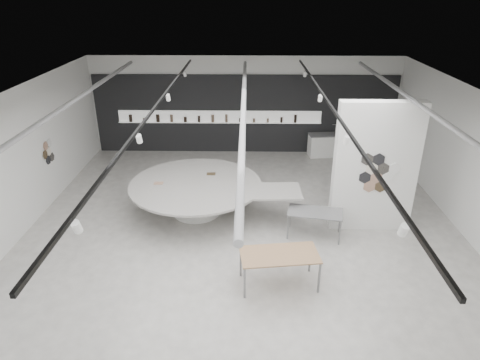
{
  "coord_description": "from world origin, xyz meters",
  "views": [
    {
      "loc": [
        0.09,
        -9.5,
        6.24
      ],
      "look_at": [
        -0.1,
        1.2,
        1.32
      ],
      "focal_mm": 32.0,
      "sensor_mm": 36.0,
      "label": 1
    }
  ],
  "objects_px": {
    "kitchen_counter": "(328,145)",
    "sample_table_stone": "(315,214)",
    "partition_column": "(375,168)",
    "sample_table_wood": "(279,256)",
    "display_island": "(199,194)"
  },
  "relations": [
    {
      "from": "kitchen_counter",
      "to": "sample_table_stone",
      "type": "bearing_deg",
      "value": -110.36
    },
    {
      "from": "partition_column",
      "to": "sample_table_wood",
      "type": "relative_size",
      "value": 1.97
    },
    {
      "from": "sample_table_stone",
      "to": "kitchen_counter",
      "type": "bearing_deg",
      "value": 76.97
    },
    {
      "from": "display_island",
      "to": "sample_table_stone",
      "type": "distance_m",
      "value": 3.46
    },
    {
      "from": "partition_column",
      "to": "sample_table_wood",
      "type": "bearing_deg",
      "value": -135.95
    },
    {
      "from": "display_island",
      "to": "sample_table_stone",
      "type": "relative_size",
      "value": 3.26
    },
    {
      "from": "display_island",
      "to": "sample_table_wood",
      "type": "relative_size",
      "value": 2.76
    },
    {
      "from": "sample_table_wood",
      "to": "sample_table_stone",
      "type": "distance_m",
      "value": 2.36
    },
    {
      "from": "sample_table_stone",
      "to": "kitchen_counter",
      "type": "distance_m",
      "value": 6.17
    },
    {
      "from": "partition_column",
      "to": "sample_table_wood",
      "type": "distance_m",
      "value": 3.87
    },
    {
      "from": "partition_column",
      "to": "display_island",
      "type": "bearing_deg",
      "value": 171.58
    },
    {
      "from": "partition_column",
      "to": "sample_table_stone",
      "type": "bearing_deg",
      "value": -162.52
    },
    {
      "from": "partition_column",
      "to": "sample_table_wood",
      "type": "xyz_separation_m",
      "value": [
        -2.68,
        -2.59,
        -1.05
      ]
    },
    {
      "from": "partition_column",
      "to": "kitchen_counter",
      "type": "height_order",
      "value": "partition_column"
    },
    {
      "from": "sample_table_wood",
      "to": "kitchen_counter",
      "type": "xyz_separation_m",
      "value": [
        2.48,
        8.09,
        -0.3
      ]
    }
  ]
}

